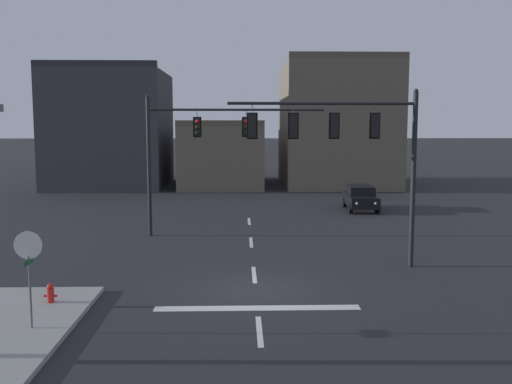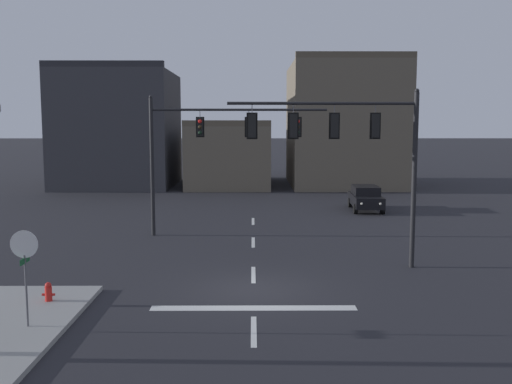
% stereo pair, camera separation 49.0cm
% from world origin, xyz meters
% --- Properties ---
extents(ground_plane, '(400.00, 400.00, 0.00)m').
position_xyz_m(ground_plane, '(0.00, 0.00, 0.00)').
color(ground_plane, '#232328').
extents(stop_bar_paint, '(6.40, 0.50, 0.01)m').
position_xyz_m(stop_bar_paint, '(0.00, -2.00, 0.00)').
color(stop_bar_paint, silver).
rests_on(stop_bar_paint, ground).
extents(lane_centreline, '(0.16, 26.40, 0.01)m').
position_xyz_m(lane_centreline, '(0.00, 2.00, 0.00)').
color(lane_centreline, silver).
rests_on(lane_centreline, ground).
extents(signal_mast_near_side, '(7.40, 0.44, 7.04)m').
position_xyz_m(signal_mast_near_side, '(3.78, 3.08, 4.98)').
color(signal_mast_near_side, black).
rests_on(signal_mast_near_side, ground).
extents(signal_mast_far_side, '(8.91, 0.36, 7.10)m').
position_xyz_m(signal_mast_far_side, '(-2.24, 9.81, 4.89)').
color(signal_mast_far_side, black).
rests_on(signal_mast_far_side, ground).
extents(stop_sign, '(0.76, 0.64, 2.83)m').
position_xyz_m(stop_sign, '(-6.23, -3.98, 2.14)').
color(stop_sign, '#56565B').
rests_on(stop_sign, ground).
extents(car_lot_nearside, '(2.08, 4.52, 1.61)m').
position_xyz_m(car_lot_nearside, '(7.41, 18.25, 0.86)').
color(car_lot_nearside, black).
rests_on(car_lot_nearside, ground).
extents(fire_hydrant, '(0.40, 0.30, 0.75)m').
position_xyz_m(fire_hydrant, '(-6.45, -1.69, 0.33)').
color(fire_hydrant, red).
rests_on(fire_hydrant, ground).
extents(building_row, '(30.51, 13.31, 11.47)m').
position_xyz_m(building_row, '(-1.22, 34.32, 4.87)').
color(building_row, '#38383D').
rests_on(building_row, ground).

